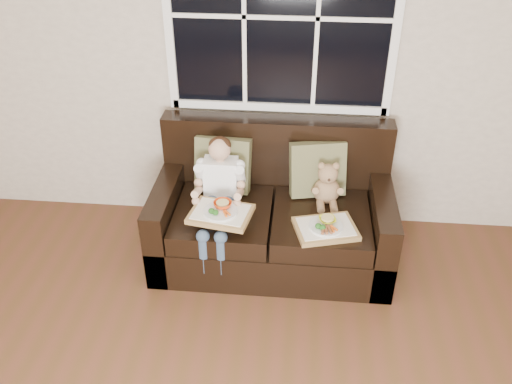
# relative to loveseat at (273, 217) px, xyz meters

# --- Properties ---
(room_walls) EXTENTS (4.52, 5.02, 2.71)m
(room_walls) POSITION_rel_loveseat_xyz_m (-0.22, -2.02, 1.28)
(room_walls) COLOR beige
(room_walls) RESTS_ON ground
(window_back) EXTENTS (1.62, 0.04, 1.37)m
(window_back) POSITION_rel_loveseat_xyz_m (0.00, 0.46, 1.34)
(window_back) COLOR black
(window_back) RESTS_ON room_walls
(loveseat) EXTENTS (1.70, 0.92, 0.96)m
(loveseat) POSITION_rel_loveseat_xyz_m (0.00, 0.00, 0.00)
(loveseat) COLOR black
(loveseat) RESTS_ON ground
(pillow_left) EXTENTS (0.42, 0.23, 0.42)m
(pillow_left) POSITION_rel_loveseat_xyz_m (-0.39, 0.15, 0.34)
(pillow_left) COLOR brown
(pillow_left) RESTS_ON loveseat
(pillow_right) EXTENTS (0.43, 0.26, 0.41)m
(pillow_right) POSITION_rel_loveseat_xyz_m (0.31, 0.15, 0.34)
(pillow_right) COLOR brown
(pillow_right) RESTS_ON loveseat
(child) EXTENTS (0.35, 0.58, 0.78)m
(child) POSITION_rel_loveseat_xyz_m (-0.37, -0.12, 0.32)
(child) COLOR white
(child) RESTS_ON loveseat
(teddy_bear) EXTENTS (0.20, 0.25, 0.34)m
(teddy_bear) POSITION_rel_loveseat_xyz_m (0.38, 0.04, 0.27)
(teddy_bear) COLOR #9C7753
(teddy_bear) RESTS_ON loveseat
(tray_left) EXTENTS (0.45, 0.37, 0.09)m
(tray_left) POSITION_rel_loveseat_xyz_m (-0.33, -0.34, 0.27)
(tray_left) COLOR #A37A49
(tray_left) RESTS_ON child
(tray_right) EXTENTS (0.47, 0.40, 0.09)m
(tray_right) POSITION_rel_loveseat_xyz_m (0.37, -0.32, 0.17)
(tray_right) COLOR #A37A49
(tray_right) RESTS_ON loveseat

